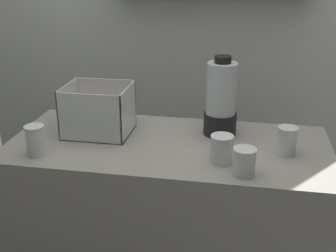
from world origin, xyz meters
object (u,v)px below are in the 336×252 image
(juice_cup_carrot_middle, at_px, (244,163))
(blender_pitcher, at_px, (221,101))
(juice_cup_orange_left, at_px, (222,151))
(juice_cup_beet_right, at_px, (287,143))
(carrot_display_bin, at_px, (99,119))
(juice_cup_orange_far_left, at_px, (36,142))

(juice_cup_carrot_middle, bearing_deg, blender_pitcher, 106.81)
(juice_cup_orange_left, xyz_separation_m, juice_cup_beet_right, (0.26, 0.12, 0.00))
(blender_pitcher, xyz_separation_m, juice_cup_carrot_middle, (0.12, -0.38, -0.11))
(juice_cup_orange_left, bearing_deg, juice_cup_beet_right, 25.26)
(carrot_display_bin, relative_size, juice_cup_beet_right, 2.40)
(carrot_display_bin, xyz_separation_m, blender_pitcher, (0.55, 0.09, 0.09))
(blender_pitcher, distance_m, juice_cup_carrot_middle, 0.42)
(juice_cup_beet_right, bearing_deg, juice_cup_orange_far_left, -169.44)
(blender_pitcher, distance_m, juice_cup_orange_far_left, 0.81)
(carrot_display_bin, distance_m, juice_cup_orange_left, 0.61)
(juice_cup_orange_far_left, distance_m, juice_cup_carrot_middle, 0.84)
(juice_cup_orange_left, relative_size, juice_cup_carrot_middle, 1.07)
(juice_cup_orange_far_left, xyz_separation_m, juice_cup_carrot_middle, (0.84, -0.02, -0.01))
(juice_cup_orange_left, height_order, juice_cup_carrot_middle, juice_cup_orange_left)
(juice_cup_orange_far_left, bearing_deg, juice_cup_carrot_middle, -1.56)
(carrot_display_bin, distance_m, blender_pitcher, 0.56)
(blender_pitcher, xyz_separation_m, juice_cup_beet_right, (0.28, -0.17, -0.11))
(juice_cup_orange_left, bearing_deg, juice_cup_carrot_middle, -45.23)
(juice_cup_orange_far_left, relative_size, juice_cup_orange_left, 1.12)
(carrot_display_bin, distance_m, juice_cup_beet_right, 0.84)
(juice_cup_orange_left, distance_m, juice_cup_carrot_middle, 0.13)
(blender_pitcher, height_order, juice_cup_orange_left, blender_pitcher)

